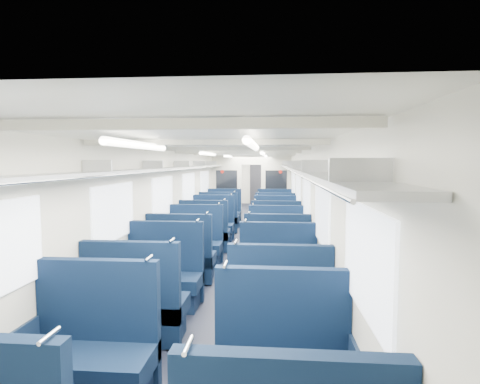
{
  "coord_description": "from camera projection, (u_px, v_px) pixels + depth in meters",
  "views": [
    {
      "loc": [
        0.74,
        -10.13,
        2.1
      ],
      "look_at": [
        -0.24,
        1.38,
        1.18
      ],
      "focal_mm": 28.51,
      "sensor_mm": 36.0,
      "label": 1
    }
  ],
  "objects": [
    {
      "name": "floor",
      "position": [
        244.0,
        240.0,
        10.29
      ],
      "size": [
        2.8,
        18.0,
        0.01
      ],
      "primitive_type": "cube",
      "color": "black",
      "rests_on": "ground"
    },
    {
      "name": "ceiling",
      "position": [
        244.0,
        152.0,
        10.1
      ],
      "size": [
        2.8,
        18.0,
        0.01
      ],
      "primitive_type": "cube",
      "color": "silver",
      "rests_on": "wall_left"
    },
    {
      "name": "wall_left",
      "position": [
        193.0,
        196.0,
        10.32
      ],
      "size": [
        0.02,
        18.0,
        2.35
      ],
      "primitive_type": "cube",
      "color": "beige",
      "rests_on": "floor"
    },
    {
      "name": "dado_left",
      "position": [
        194.0,
        226.0,
        10.38
      ],
      "size": [
        0.03,
        17.9,
        0.7
      ],
      "primitive_type": "cube",
      "color": "black",
      "rests_on": "floor"
    },
    {
      "name": "wall_right",
      "position": [
        297.0,
        197.0,
        10.08
      ],
      "size": [
        0.02,
        18.0,
        2.35
      ],
      "primitive_type": "cube",
      "color": "beige",
      "rests_on": "floor"
    },
    {
      "name": "dado_right",
      "position": [
        296.0,
        228.0,
        10.15
      ],
      "size": [
        0.03,
        17.9,
        0.7
      ],
      "primitive_type": "cube",
      "color": "black",
      "rests_on": "floor"
    },
    {
      "name": "wall_far",
      "position": [
        258.0,
        180.0,
        19.14
      ],
      "size": [
        2.8,
        0.02,
        2.35
      ],
      "primitive_type": "cube",
      "color": "beige",
      "rests_on": "floor"
    },
    {
      "name": "luggage_rack_left",
      "position": [
        200.0,
        166.0,
        10.24
      ],
      "size": [
        0.36,
        17.4,
        0.18
      ],
      "color": "#B2B5BA",
      "rests_on": "wall_left"
    },
    {
      "name": "luggage_rack_right",
      "position": [
        290.0,
        167.0,
        10.03
      ],
      "size": [
        0.36,
        17.4,
        0.18
      ],
      "color": "#B2B5BA",
      "rests_on": "wall_right"
    },
    {
      "name": "windows",
      "position": [
        243.0,
        188.0,
        9.72
      ],
      "size": [
        2.78,
        15.6,
        0.75
      ],
      "color": "white",
      "rests_on": "wall_left"
    },
    {
      "name": "ceiling_fittings",
      "position": [
        244.0,
        154.0,
        9.85
      ],
      "size": [
        2.7,
        16.06,
        0.11
      ],
      "color": "beige",
      "rests_on": "ceiling"
    },
    {
      "name": "end_door",
      "position": [
        257.0,
        184.0,
        19.09
      ],
      "size": [
        0.75,
        0.06,
        2.0
      ],
      "primitive_type": "cube",
      "color": "black",
      "rests_on": "floor"
    },
    {
      "name": "bulkhead",
      "position": [
        251.0,
        186.0,
        13.47
      ],
      "size": [
        2.8,
        0.1,
        2.35
      ],
      "color": "beige",
      "rests_on": "floor"
    },
    {
      "name": "seat_2",
      "position": [
        92.0,
        357.0,
        3.34
      ],
      "size": [
        1.13,
        0.62,
        1.25
      ],
      "color": "#0B1B35",
      "rests_on": "floor"
    },
    {
      "name": "seat_3",
      "position": [
        282.0,
        375.0,
        3.07
      ],
      "size": [
        1.13,
        0.62,
        1.25
      ],
      "color": "#0B1B35",
      "rests_on": "floor"
    },
    {
      "name": "seat_4",
      "position": [
        136.0,
        309.0,
        4.43
      ],
      "size": [
        1.13,
        0.62,
        1.25
      ],
      "color": "#0B1B35",
      "rests_on": "floor"
    },
    {
      "name": "seat_5",
      "position": [
        279.0,
        315.0,
        4.26
      ],
      "size": [
        1.13,
        0.62,
        1.25
      ],
      "color": "#0B1B35",
      "rests_on": "floor"
    },
    {
      "name": "seat_6",
      "position": [
        164.0,
        280.0,
        5.55
      ],
      "size": [
        1.13,
        0.62,
        1.25
      ],
      "color": "#0B1B35",
      "rests_on": "floor"
    },
    {
      "name": "seat_7",
      "position": [
        278.0,
        282.0,
        5.45
      ],
      "size": [
        1.13,
        0.62,
        1.25
      ],
      "color": "#0B1B35",
      "rests_on": "floor"
    },
    {
      "name": "seat_8",
      "position": [
        182.0,
        260.0,
        6.65
      ],
      "size": [
        1.13,
        0.62,
        1.25
      ],
      "color": "#0B1B35",
      "rests_on": "floor"
    },
    {
      "name": "seat_9",
      "position": [
        277.0,
        260.0,
        6.65
      ],
      "size": [
        1.13,
        0.62,
        1.25
      ],
      "color": "#0B1B35",
      "rests_on": "floor"
    },
    {
      "name": "seat_10",
      "position": [
        195.0,
        246.0,
        7.76
      ],
      "size": [
        1.13,
        0.62,
        1.25
      ],
      "color": "#0B1B35",
      "rests_on": "floor"
    },
    {
      "name": "seat_11",
      "position": [
        276.0,
        248.0,
        7.6
      ],
      "size": [
        1.13,
        0.62,
        1.25
      ],
      "color": "#0B1B35",
      "rests_on": "floor"
    },
    {
      "name": "seat_12",
      "position": [
        205.0,
        235.0,
        8.94
      ],
      "size": [
        1.13,
        0.62,
        1.25
      ],
      "color": "#0B1B35",
      "rests_on": "floor"
    },
    {
      "name": "seat_13",
      "position": [
        276.0,
        236.0,
        8.8
      ],
      "size": [
        1.13,
        0.62,
        1.25
      ],
      "color": "#0B1B35",
      "rests_on": "floor"
    },
    {
      "name": "seat_14",
      "position": [
        212.0,
        227.0,
        10.07
      ],
      "size": [
        1.13,
        0.62,
        1.25
      ],
      "color": "#0B1B35",
      "rests_on": "floor"
    },
    {
      "name": "seat_15",
      "position": [
        275.0,
        228.0,
        9.91
      ],
      "size": [
        1.13,
        0.62,
        1.25
      ],
      "color": "#0B1B35",
      "rests_on": "floor"
    },
    {
      "name": "seat_16",
      "position": [
        219.0,
        220.0,
        11.31
      ],
      "size": [
        1.13,
        0.62,
        1.25
      ],
      "color": "#0B1B35",
      "rests_on": "floor"
    },
    {
      "name": "seat_17",
      "position": [
        275.0,
        221.0,
        11.01
      ],
      "size": [
        1.13,
        0.62,
        1.25
      ],
      "color": "#0B1B35",
      "rests_on": "floor"
    },
    {
      "name": "seat_18",
      "position": [
        224.0,
        215.0,
        12.35
      ],
      "size": [
        1.13,
        0.62,
        1.25
      ],
      "color": "#0B1B35",
      "rests_on": "floor"
    },
    {
      "name": "seat_19",
      "position": [
        275.0,
        215.0,
        12.24
      ],
      "size": [
        1.13,
        0.62,
        1.25
      ],
      "color": "#0B1B35",
      "rests_on": "floor"
    }
  ]
}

